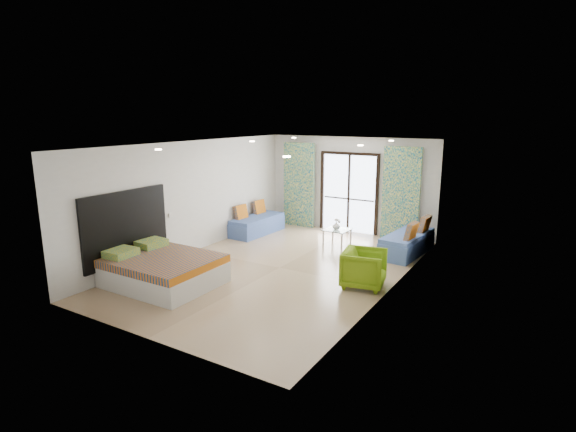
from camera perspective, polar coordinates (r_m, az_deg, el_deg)
The scene contains 24 objects.
floor at distance 9.98m, azimuth -1.08°, elevation -6.58°, with size 5.00×7.50×0.01m, color #9D7E5D, non-canonical shape.
ceiling at distance 9.43m, azimuth -1.15°, elevation 9.08°, with size 5.00×7.50×0.01m, color silver, non-canonical shape.
wall_back at distance 12.89m, azimuth 7.81°, elevation 3.93°, with size 5.00×0.01×2.70m, color silver, non-canonical shape.
wall_front at distance 6.84m, azimuth -18.13°, elevation -4.52°, with size 5.00×0.01×2.70m, color silver, non-canonical shape.
wall_left at distance 11.12m, azimuth -12.09°, elevation 2.36°, with size 0.01×7.50×2.70m, color silver, non-canonical shape.
wall_right at distance 8.58m, azimuth 13.18°, elevation -0.76°, with size 0.01×7.50×2.70m, color silver, non-canonical shape.
balcony_door at distance 12.88m, azimuth 7.75°, elevation 3.51°, with size 1.76×0.08×2.28m.
balcony_rail at distance 12.94m, azimuth 7.72°, elevation 2.17°, with size 1.52×0.03×0.04m, color #595451.
curtain_left at distance 13.43m, azimuth 1.40°, elevation 3.97°, with size 1.00×0.10×2.50m, color silver.
curtain_right at distance 12.22m, azimuth 14.15°, elevation 2.70°, with size 1.00×0.10×2.50m, color silver.
downlight_a at distance 8.78m, azimuth -16.14°, elevation 8.12°, with size 0.12×0.12×0.02m, color #FFE0B2.
downlight_b at distance 7.00m, azimuth -0.16°, elevation 7.55°, with size 0.12×0.12×0.02m, color #FFE0B2.
downlight_c at distance 11.04m, azimuth -4.58°, elevation 9.43°, with size 0.12×0.12×0.02m, color #FFE0B2.
downlight_d at distance 9.69m, azimuth 9.19°, elevation 8.85°, with size 0.12×0.12×0.02m, color #FFE0B2.
downlight_e at distance 12.72m, azimuth 0.74°, elevation 9.91°, with size 0.12×0.12×0.02m, color #FFE0B2.
downlight_f at distance 11.56m, azimuth 12.97°, elevation 9.30°, with size 0.12×0.12×0.02m, color #FFE0B2.
headboard at distance 9.82m, azimuth -19.85°, elevation -1.29°, with size 0.06×2.10×1.50m, color black.
switch_plate at distance 10.63m, azimuth -14.70°, elevation 0.09°, with size 0.02×0.10×0.10m, color silver.
bed at distance 9.31m, azimuth -15.63°, elevation -6.59°, with size 2.06×1.68×0.71m.
daybed_left at distance 12.75m, azimuth -3.99°, elevation -1.02°, with size 0.77×1.81×0.88m.
daybed_right at distance 11.23m, azimuth 14.95°, elevation -3.29°, with size 0.89×1.90×0.91m.
coffee_table at distance 11.71m, azimuth 6.27°, elevation -1.89°, with size 0.63×0.63×0.70m.
vase at distance 11.66m, azimuth 6.16°, elevation -1.22°, with size 0.20×0.21×0.20m, color white.
armchair at distance 8.93m, azimuth 9.64°, elevation -6.36°, with size 0.79×0.74×0.82m, color #6F9913.
Camera 1 is at (5.01, -7.96, 3.31)m, focal length 28.00 mm.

